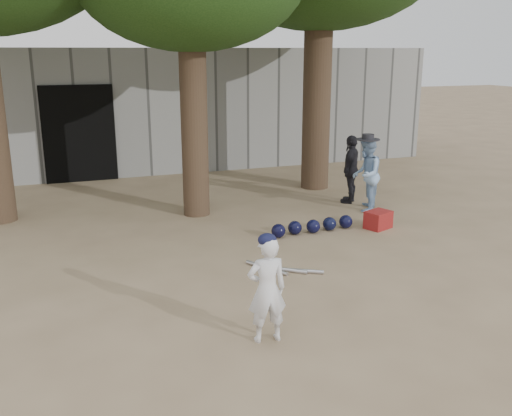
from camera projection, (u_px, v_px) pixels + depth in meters
name	position (u px, v px, depth m)	size (l,w,h in m)	color
ground	(237.00, 313.00, 6.61)	(70.00, 70.00, 0.00)	#937C5E
boy_player	(267.00, 290.00, 5.85)	(0.42, 0.27, 1.14)	silver
spectator_blue	(366.00, 175.00, 10.68)	(0.67, 0.52, 1.38)	#87A9D1
spectator_dark	(351.00, 169.00, 11.26)	(0.79, 0.33, 1.35)	black
red_bag	(378.00, 220.00, 9.73)	(0.42, 0.32, 0.30)	#9F2715
back_building	(118.00, 105.00, 15.56)	(16.00, 5.24, 3.00)	gray
helmet_row	(313.00, 226.00, 9.50)	(1.51, 0.31, 0.23)	black
bat_pile	(282.00, 269.00, 7.86)	(0.89, 0.77, 0.06)	#B3B2B9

